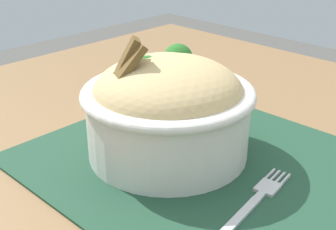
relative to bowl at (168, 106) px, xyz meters
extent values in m
cube|color=olive|center=(0.07, -0.02, -0.08)|extent=(1.06, 0.98, 0.03)
cylinder|color=brown|center=(-0.40, 0.41, -0.46)|extent=(0.04, 0.04, 0.72)
cube|color=#1E422D|center=(0.05, 0.01, -0.06)|extent=(0.40, 0.34, 0.00)
cylinder|color=silver|center=(0.00, 0.00, -0.02)|extent=(0.19, 0.19, 0.08)
torus|color=silver|center=(0.00, 0.00, 0.02)|extent=(0.20, 0.20, 0.01)
ellipsoid|color=tan|center=(0.00, 0.00, 0.02)|extent=(0.17, 0.17, 0.08)
sphere|color=#276625|center=(-0.03, 0.05, 0.04)|extent=(0.04, 0.04, 0.04)
sphere|color=#276625|center=(-0.02, -0.01, 0.04)|extent=(0.03, 0.03, 0.03)
cylinder|color=orange|center=(-0.01, -0.03, 0.04)|extent=(0.01, 0.03, 0.01)
cylinder|color=orange|center=(0.00, 0.05, 0.04)|extent=(0.03, 0.02, 0.01)
cylinder|color=orange|center=(0.01, 0.01, 0.04)|extent=(0.02, 0.04, 0.01)
cube|color=brown|center=(-0.04, -0.03, 0.05)|extent=(0.04, 0.04, 0.05)
cube|color=brown|center=(-0.03, -0.04, 0.05)|extent=(0.04, 0.04, 0.06)
cube|color=brown|center=(-0.02, -0.05, 0.05)|extent=(0.04, 0.05, 0.05)
cube|color=#B6B6B6|center=(0.14, -0.04, -0.06)|extent=(0.02, 0.07, 0.00)
cube|color=#B6B6B6|center=(0.13, 0.00, -0.06)|extent=(0.01, 0.01, 0.00)
cube|color=#B6B6B6|center=(0.13, 0.02, -0.06)|extent=(0.03, 0.03, 0.00)
cube|color=#B6B6B6|center=(0.14, 0.04, -0.06)|extent=(0.01, 0.02, 0.00)
cube|color=#B6B6B6|center=(0.13, 0.04, -0.06)|extent=(0.01, 0.02, 0.00)
cube|color=#B6B6B6|center=(0.12, 0.04, -0.06)|extent=(0.01, 0.02, 0.00)
cube|color=#B6B6B6|center=(0.12, 0.04, -0.06)|extent=(0.01, 0.02, 0.00)
camera|label=1|loc=(0.34, -0.35, 0.22)|focal=49.49mm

